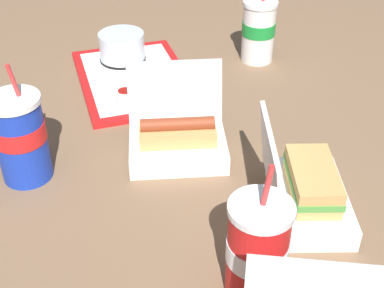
{
  "coord_description": "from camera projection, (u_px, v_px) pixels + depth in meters",
  "views": [
    {
      "loc": [
        -0.8,
        0.01,
        0.64
      ],
      "look_at": [
        0.02,
        -0.05,
        0.05
      ],
      "focal_mm": 50.0,
      "sensor_mm": 36.0,
      "label": 1
    }
  ],
  "objects": [
    {
      "name": "soda_cup_front",
      "position": [
        258.0,
        30.0,
        1.36
      ],
      "size": [
        0.09,
        0.09,
        0.22
      ],
      "color": "white",
      "rests_on": "ground_plane"
    },
    {
      "name": "clamshell_sandwich_center",
      "position": [
        306.0,
        191.0,
        0.91
      ],
      "size": [
        0.21,
        0.16,
        0.16
      ],
      "color": "white",
      "rests_on": "ground_plane"
    },
    {
      "name": "ground_plane",
      "position": [
        167.0,
        173.0,
        1.02
      ],
      "size": [
        3.2,
        3.2,
        0.0
      ],
      "primitive_type": "plane",
      "color": "brown"
    },
    {
      "name": "soda_cup_center",
      "position": [
        20.0,
        137.0,
        0.96
      ],
      "size": [
        0.1,
        0.1,
        0.23
      ],
      "color": "#1938B7",
      "rests_on": "ground_plane"
    },
    {
      "name": "clamshell_hotdog_corner",
      "position": [
        178.0,
        138.0,
        1.04
      ],
      "size": [
        0.17,
        0.19,
        0.17
      ],
      "color": "white",
      "rests_on": "ground_plane"
    },
    {
      "name": "food_tray",
      "position": [
        134.0,
        79.0,
        1.31
      ],
      "size": [
        0.42,
        0.34,
        0.01
      ],
      "color": "red",
      "rests_on": "ground_plane"
    },
    {
      "name": "napkin_stack",
      "position": [
        152.0,
        75.0,
        1.31
      ],
      "size": [
        0.13,
        0.13,
        0.0
      ],
      "primitive_type": "cube",
      "rotation": [
        0.0,
        0.0,
        0.47
      ],
      "color": "white",
      "rests_on": "food_tray"
    },
    {
      "name": "soda_cup_back",
      "position": [
        257.0,
        250.0,
        0.75
      ],
      "size": [
        0.09,
        0.09,
        0.23
      ],
      "color": "red",
      "rests_on": "ground_plane"
    },
    {
      "name": "cake_container",
      "position": [
        122.0,
        47.0,
        1.36
      ],
      "size": [
        0.12,
        0.12,
        0.07
      ],
      "color": "black",
      "rests_on": "food_tray"
    },
    {
      "name": "plastic_fork",
      "position": [
        108.0,
        97.0,
        1.22
      ],
      "size": [
        0.1,
        0.06,
        0.0
      ],
      "primitive_type": "cube",
      "rotation": [
        0.0,
        0.0,
        0.45
      ],
      "color": "white",
      "rests_on": "food_tray"
    },
    {
      "name": "ketchup_cup",
      "position": [
        125.0,
        95.0,
        1.21
      ],
      "size": [
        0.04,
        0.04,
        0.02
      ],
      "color": "white",
      "rests_on": "food_tray"
    }
  ]
}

